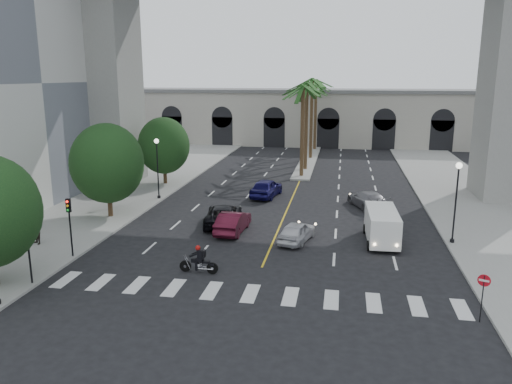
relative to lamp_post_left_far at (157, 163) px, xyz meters
name	(u,v)px	position (x,y,z in m)	size (l,w,h in m)	color
ground	(256,281)	(11.40, -16.00, -3.22)	(140.00, 140.00, 0.00)	black
sidewalk_left	(115,200)	(-3.60, -1.00, -3.15)	(8.00, 100.00, 0.15)	gray
sidewalk_right	(483,216)	(26.40, -1.00, -3.15)	(8.00, 100.00, 0.15)	gray
median	(308,161)	(11.40, 22.00, -3.12)	(2.00, 24.00, 0.20)	gray
pier_building	(317,117)	(11.40, 39.00, 1.04)	(71.00, 10.50, 8.50)	#AFA79D
palm_a	(303,90)	(11.40, 12.00, 5.88)	(3.20, 3.20, 10.30)	#47331E
palm_b	(307,87)	(11.50, 16.00, 6.15)	(3.20, 3.20, 10.60)	#47331E
palm_c	(307,90)	(11.20, 20.00, 5.69)	(3.20, 3.20, 10.10)	#47331E
palm_d	(312,83)	(11.55, 24.00, 6.43)	(3.20, 3.20, 10.90)	#47331E
palm_e	(312,86)	(11.30, 28.00, 5.97)	(3.20, 3.20, 10.40)	#47331E
palm_f	(316,84)	(11.60, 32.00, 6.24)	(3.20, 3.20, 10.70)	#47331E
street_tree_mid	(107,163)	(-1.60, -6.00, 0.99)	(5.44, 5.44, 7.21)	#382616
street_tree_far	(164,146)	(-1.60, 6.00, 0.68)	(5.04, 5.04, 6.68)	#382616
lamp_post_left_far	(157,163)	(0.00, 0.00, 0.00)	(0.40, 0.40, 5.35)	black
lamp_post_right	(456,196)	(22.80, -8.00, 0.00)	(0.40, 0.40, 5.35)	black
traffic_signal_near	(27,239)	(0.10, -18.50, -0.71)	(0.25, 0.18, 3.65)	black
traffic_signal_far	(69,218)	(0.10, -14.50, -0.71)	(0.25, 0.18, 3.65)	black
motorcycle_rider	(200,260)	(8.17, -15.35, -2.50)	(2.20, 0.59, 1.59)	black
car_a	(297,232)	(12.90, -9.13, -2.55)	(1.59, 3.96, 1.35)	silver
car_b	(233,222)	(8.38, -7.90, -2.48)	(1.56, 4.48, 1.48)	#440D1D
car_c	(223,215)	(7.30, -6.24, -2.49)	(2.44, 5.29, 1.47)	black
car_d	(368,199)	(17.83, 0.43, -2.52)	(1.96, 4.83, 1.40)	slate
car_e	(266,188)	(9.06, 2.70, -2.40)	(1.95, 4.85, 1.65)	#141151
cargo_van	(382,225)	(18.33, -8.37, -2.03)	(2.16, 5.07, 2.14)	white
pedestrian_a	(29,219)	(-5.17, -10.82, -2.14)	(0.68, 0.44, 1.86)	black
pedestrian_b	(36,232)	(-3.26, -12.94, -2.25)	(0.80, 0.62, 1.64)	black
do_not_enter_sign	(483,288)	(21.90, -18.65, -1.60)	(0.51, 0.24, 2.24)	black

